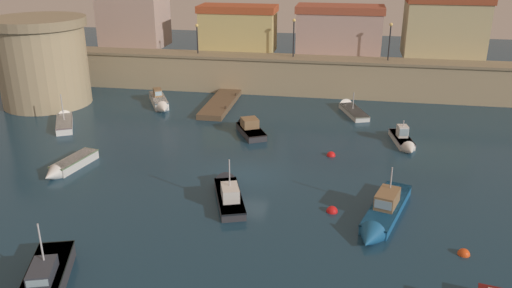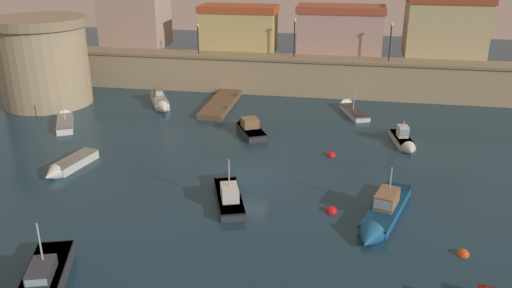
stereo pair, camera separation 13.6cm
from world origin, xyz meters
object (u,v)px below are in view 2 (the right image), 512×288
(moored_boat_2, at_px, (227,190))
(moored_boat_5, at_px, (249,127))
(quay_lamp_1, at_px, (294,32))
(moored_boat_9, at_px, (382,214))
(moored_boat_7, at_px, (65,120))
(moored_boat_8, at_px, (160,102))
(quay_lamp_0, at_px, (198,33))
(mooring_buoy_0, at_px, (463,255))
(moored_boat_4, at_px, (350,109))
(quay_lamp_2, at_px, (391,36))
(moored_boat_3, at_px, (68,165))
(moored_boat_0, at_px, (404,141))
(fortress_tower, at_px, (44,61))
(mooring_buoy_1, at_px, (331,156))
(mooring_buoy_2, at_px, (331,212))

(moored_boat_2, relative_size, moored_boat_5, 1.30)
(quay_lamp_1, relative_size, moored_boat_9, 0.50)
(moored_boat_7, distance_m, moored_boat_8, 8.80)
(quay_lamp_0, height_order, moored_boat_8, quay_lamp_0)
(moored_boat_9, height_order, mooring_buoy_0, moored_boat_9)
(moored_boat_8, bearing_deg, mooring_buoy_0, 20.06)
(moored_boat_2, bearing_deg, moored_boat_9, -118.45)
(moored_boat_4, height_order, moored_boat_5, moored_boat_4)
(moored_boat_5, relative_size, moored_boat_7, 0.90)
(quay_lamp_1, xyz_separation_m, moored_boat_4, (5.84, -5.11, -5.91))
(quay_lamp_2, relative_size, moored_boat_3, 0.73)
(moored_boat_2, relative_size, moored_boat_4, 1.08)
(moored_boat_0, bearing_deg, moored_boat_4, -162.96)
(quay_lamp_1, relative_size, moored_boat_7, 0.70)
(quay_lamp_1, relative_size, moored_boat_5, 0.78)
(fortress_tower, bearing_deg, quay_lamp_0, 31.48)
(moored_boat_3, relative_size, moored_boat_7, 0.92)
(moored_boat_0, height_order, moored_boat_4, moored_boat_4)
(quay_lamp_2, bearing_deg, moored_boat_7, -154.13)
(moored_boat_7, xyz_separation_m, mooring_buoy_1, (22.42, -2.98, -0.33))
(quay_lamp_0, xyz_separation_m, mooring_buoy_0, (21.44, -27.67, -5.72))
(fortress_tower, distance_m, quay_lamp_1, 23.79)
(moored_boat_3, xyz_separation_m, moored_boat_7, (-5.08, 8.69, -0.02))
(quay_lamp_1, bearing_deg, moored_boat_3, -120.29)
(moored_boat_3, bearing_deg, moored_boat_4, 142.76)
(mooring_buoy_1, height_order, mooring_buoy_2, mooring_buoy_2)
(quay_lamp_0, distance_m, moored_boat_3, 22.60)
(moored_boat_0, height_order, mooring_buoy_0, moored_boat_0)
(fortress_tower, bearing_deg, moored_boat_8, 5.21)
(moored_boat_3, distance_m, moored_boat_8, 15.05)
(moored_boat_7, bearing_deg, moored_boat_9, -143.15)
(fortress_tower, distance_m, quay_lamp_0, 14.89)
(moored_boat_2, xyz_separation_m, moored_boat_3, (-11.45, 1.76, -0.03))
(fortress_tower, relative_size, mooring_buoy_2, 12.94)
(fortress_tower, distance_m, moored_boat_4, 28.62)
(moored_boat_3, height_order, mooring_buoy_2, moored_boat_3)
(moored_boat_2, height_order, mooring_buoy_0, moored_boat_2)
(quay_lamp_0, height_order, moored_boat_3, quay_lamp_0)
(moored_boat_5, xyz_separation_m, mooring_buoy_0, (13.85, -15.54, -0.40))
(quay_lamp_1, bearing_deg, moored_boat_4, -41.18)
(quay_lamp_0, bearing_deg, moored_boat_4, -18.10)
(quay_lamp_1, distance_m, moored_boat_3, 25.86)
(quay_lamp_1, distance_m, moored_boat_0, 17.41)
(moored_boat_8, bearing_deg, mooring_buoy_2, 15.38)
(moored_boat_4, distance_m, mooring_buoy_1, 11.01)
(quay_lamp_0, distance_m, mooring_buoy_2, 29.15)
(moored_boat_7, xyz_separation_m, mooring_buoy_2, (22.85, -11.35, -0.33))
(quay_lamp_1, distance_m, quay_lamp_2, 9.17)
(moored_boat_0, bearing_deg, moored_boat_2, -57.33)
(mooring_buoy_0, bearing_deg, moored_boat_4, 104.45)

